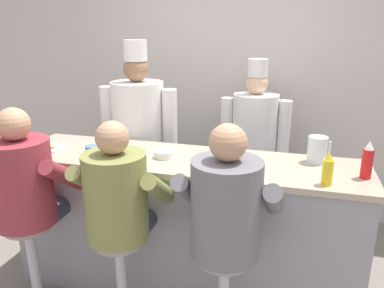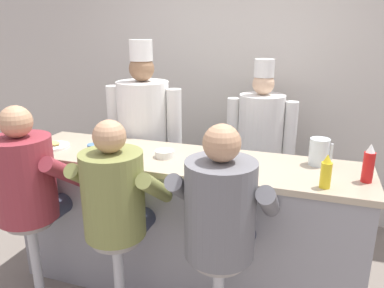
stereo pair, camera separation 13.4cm
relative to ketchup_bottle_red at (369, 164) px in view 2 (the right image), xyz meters
name	(u,v)px [view 2 (the right image)]	position (x,y,z in m)	size (l,w,h in m)	color
wall_back	(232,84)	(-1.17, 1.51, 0.21)	(10.00, 0.06, 2.70)	beige
diner_counter	(184,223)	(-1.17, 0.05, -0.63)	(2.50, 0.63, 1.03)	gray
ketchup_bottle_red	(369,164)	(0.00, 0.00, 0.00)	(0.07, 0.07, 0.24)	red
mustard_bottle_yellow	(326,172)	(-0.23, -0.17, -0.02)	(0.06, 0.06, 0.20)	yellow
hot_sauce_bottle_orange	(235,165)	(-0.76, -0.16, -0.04)	(0.03, 0.03, 0.15)	orange
water_pitcher_clear	(319,152)	(-0.28, 0.21, -0.02)	(0.15, 0.13, 0.18)	silver
breakfast_plate	(53,146)	(-2.20, -0.04, -0.10)	(0.24, 0.24, 0.05)	white
cereal_bowl	(164,154)	(-1.31, 0.02, -0.08)	(0.14, 0.14, 0.05)	white
coffee_mug_blue	(94,150)	(-1.79, -0.11, -0.07)	(0.13, 0.09, 0.09)	#4C7AB2
coffee_mug_white	(212,162)	(-0.94, -0.06, -0.07)	(0.12, 0.08, 0.08)	white
diner_seated_maroon	(29,183)	(-2.08, -0.46, -0.22)	(0.60, 0.59, 1.45)	#B2B5BA
diner_seated_olive	(117,199)	(-1.42, -0.46, -0.23)	(0.57, 0.56, 1.41)	#B2B5BA
diner_seated_grey	(222,214)	(-0.76, -0.46, -0.22)	(0.59, 0.58, 1.44)	#B2B5BA
cook_in_whites_near	(144,134)	(-1.76, 0.63, -0.15)	(0.71, 0.45, 1.81)	#232328
cook_in_whites_far	(260,140)	(-0.79, 1.08, -0.24)	(0.64, 0.41, 1.65)	#232328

